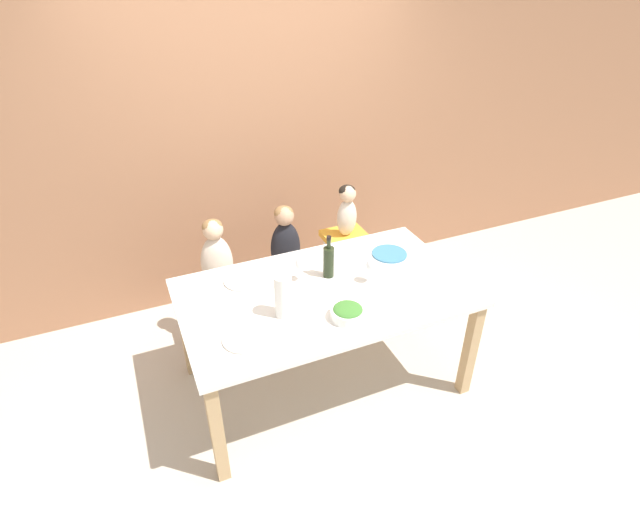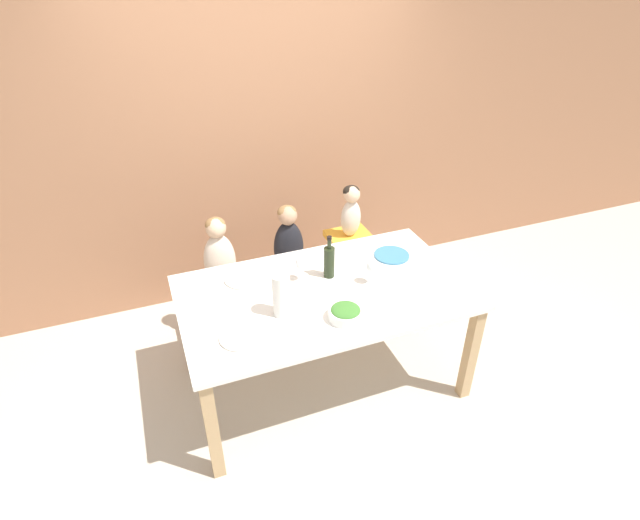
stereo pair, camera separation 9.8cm
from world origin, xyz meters
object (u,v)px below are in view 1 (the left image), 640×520
(person_child_left, at_px, (216,255))
(dinner_plate_back_right, at_px, (389,254))
(person_baby_right, at_px, (347,208))
(chair_right_highchair, at_px, (346,252))
(wine_glass_near, at_px, (372,266))
(wine_glass_far, at_px, (301,264))
(person_child_center, at_px, (285,240))
(wine_bottle, at_px, (329,261))
(salad_bowl_large, at_px, (348,312))
(dinner_plate_front_left, at_px, (245,339))
(chair_far_center, at_px, (287,281))
(chair_far_left, at_px, (222,296))
(dinner_plate_back_left, at_px, (243,280))
(paper_towel_roll, at_px, (283,296))

(person_child_left, xyz_separation_m, dinner_plate_back_right, (1.11, -0.52, 0.03))
(person_child_left, relative_size, person_baby_right, 1.34)
(chair_right_highchair, bearing_deg, person_child_left, 179.95)
(wine_glass_near, height_order, wine_glass_far, same)
(person_child_center, relative_size, wine_bottle, 1.89)
(chair_right_highchair, height_order, person_baby_right, person_baby_right)
(person_child_left, xyz_separation_m, wine_glass_near, (0.83, -0.76, 0.15))
(wine_glass_near, bearing_deg, person_child_left, 137.43)
(chair_right_highchair, bearing_deg, salad_bowl_large, -115.57)
(person_child_center, height_order, dinner_plate_front_left, person_child_center)
(chair_far_center, relative_size, wine_bottle, 1.58)
(person_baby_right, relative_size, wine_bottle, 1.41)
(chair_far_center, xyz_separation_m, wine_bottle, (0.09, -0.59, 0.51))
(chair_far_center, xyz_separation_m, person_baby_right, (0.51, 0.00, 0.53))
(chair_far_left, relative_size, dinner_plate_back_left, 1.91)
(dinner_plate_back_left, bearing_deg, salad_bowl_large, -52.89)
(chair_right_highchair, bearing_deg, wine_bottle, -125.26)
(person_baby_right, xyz_separation_m, dinner_plate_front_left, (-1.10, -0.98, -0.14))
(chair_right_highchair, relative_size, wine_glass_far, 4.04)
(person_child_center, bearing_deg, chair_far_left, -179.91)
(chair_far_left, xyz_separation_m, salad_bowl_large, (0.53, -1.03, 0.43))
(person_baby_right, bearing_deg, dinner_plate_back_left, -155.53)
(chair_far_left, distance_m, wine_glass_near, 1.24)
(person_child_left, relative_size, paper_towel_roll, 2.08)
(wine_bottle, xyz_separation_m, salad_bowl_large, (-0.08, -0.44, -0.07))
(wine_glass_near, bearing_deg, salad_bowl_large, -137.62)
(paper_towel_roll, bearing_deg, person_child_center, 69.88)
(wine_glass_far, bearing_deg, chair_far_left, 126.84)
(person_child_center, bearing_deg, chair_far_center, -90.00)
(person_baby_right, relative_size, salad_bowl_large, 2.07)
(paper_towel_roll, distance_m, dinner_plate_back_right, 0.97)
(wine_glass_far, bearing_deg, chair_far_center, 80.66)
(wine_bottle, xyz_separation_m, dinner_plate_front_left, (-0.68, -0.39, -0.11))
(chair_far_left, distance_m, paper_towel_roll, 1.03)
(wine_glass_far, bearing_deg, wine_glass_near, -25.52)
(wine_bottle, bearing_deg, dinner_plate_back_left, 163.21)
(person_child_center, bearing_deg, dinner_plate_back_left, -135.72)
(chair_far_left, height_order, person_child_left, person_child_left)
(paper_towel_roll, xyz_separation_m, salad_bowl_large, (0.33, -0.17, -0.09))
(person_baby_right, bearing_deg, wine_glass_near, -104.45)
(person_child_left, height_order, person_baby_right, person_baby_right)
(person_baby_right, distance_m, wine_bottle, 0.73)
(chair_right_highchair, bearing_deg, chair_far_left, 180.00)
(chair_far_left, relative_size, salad_bowl_large, 2.31)
(wine_glass_near, bearing_deg, dinner_plate_front_left, -166.34)
(chair_far_center, distance_m, wine_glass_near, 0.97)
(person_child_center, bearing_deg, salad_bowl_large, -89.30)
(chair_far_center, height_order, wine_glass_near, wine_glass_near)
(chair_far_center, relative_size, paper_towel_roll, 1.73)
(wine_glass_far, bearing_deg, dinner_plate_front_left, -140.31)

